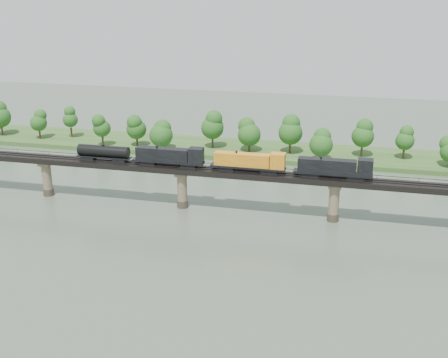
# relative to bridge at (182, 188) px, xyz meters

# --- Properties ---
(ground) EXTENTS (400.00, 400.00, 0.00)m
(ground) POSITION_rel_bridge_xyz_m (0.00, -30.00, -5.46)
(ground) COLOR #3F4E3D
(ground) RESTS_ON ground
(far_bank) EXTENTS (300.00, 24.00, 1.60)m
(far_bank) POSITION_rel_bridge_xyz_m (0.00, 55.00, -4.66)
(far_bank) COLOR #305321
(far_bank) RESTS_ON ground
(bridge) EXTENTS (236.00, 30.00, 11.50)m
(bridge) POSITION_rel_bridge_xyz_m (0.00, 0.00, 0.00)
(bridge) COLOR #473A2D
(bridge) RESTS_ON ground
(bridge_superstructure) EXTENTS (220.00, 4.90, 0.75)m
(bridge_superstructure) POSITION_rel_bridge_xyz_m (0.00, 0.00, 6.33)
(bridge_superstructure) COLOR black
(bridge_superstructure) RESTS_ON bridge
(far_treeline) EXTENTS (289.06, 17.54, 13.60)m
(far_treeline) POSITION_rel_bridge_xyz_m (-8.21, 50.52, 3.37)
(far_treeline) COLOR #382619
(far_treeline) RESTS_ON far_bank
(freight_train) EXTENTS (78.61, 3.06, 5.41)m
(freight_train) POSITION_rel_bridge_xyz_m (10.83, -0.00, 8.62)
(freight_train) COLOR black
(freight_train) RESTS_ON bridge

